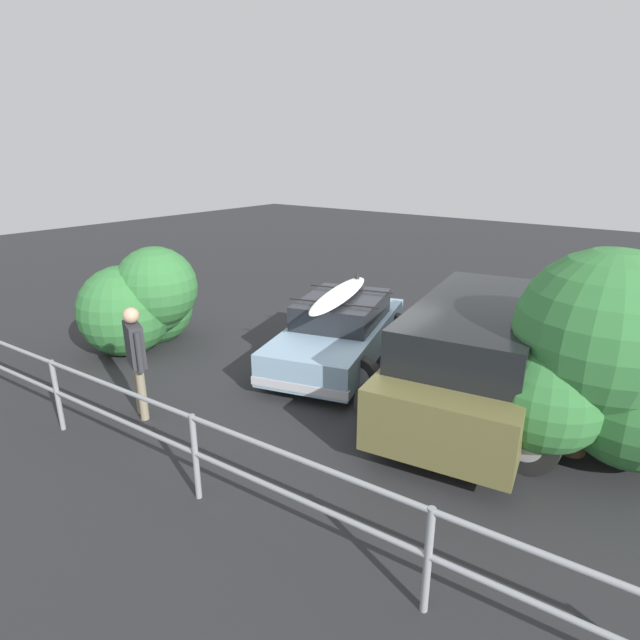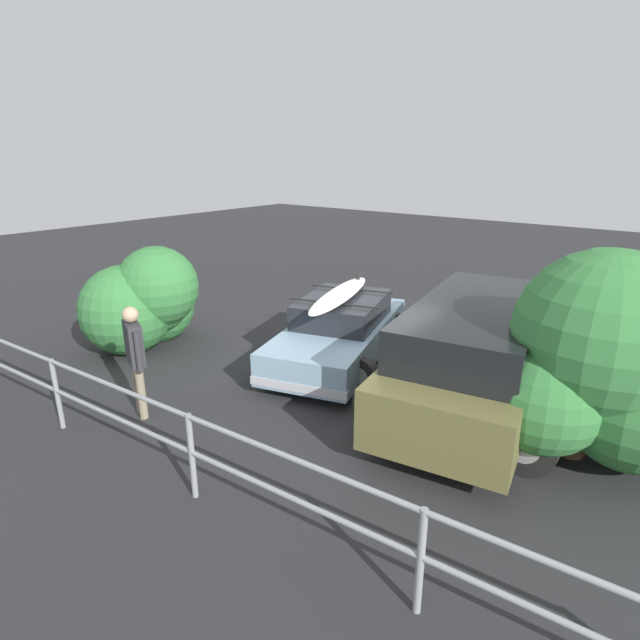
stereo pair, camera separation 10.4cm
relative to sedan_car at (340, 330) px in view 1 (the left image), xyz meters
name	(u,v)px [view 1 (the left image)]	position (x,y,z in m)	size (l,w,h in m)	color
ground_plane	(357,358)	(-0.27, -0.22, -0.59)	(44.00, 44.00, 0.02)	#28282B
sedan_car	(340,330)	(0.00, 0.00, 0.00)	(2.90, 4.28, 1.47)	#8CADC6
suv_car	(477,352)	(-2.72, 0.28, 0.31)	(3.11, 5.04, 1.68)	brown
person_bystander	(136,353)	(1.09, 3.60, 0.44)	(0.62, 0.36, 1.70)	gray
railing_fence	(194,442)	(-1.06, 4.33, 0.16)	(10.96, 0.83, 1.07)	gray
bush_near_left	(143,304)	(3.51, 1.85, 0.33)	(2.12, 2.46, 2.14)	brown
bush_near_right	(608,359)	(-4.48, 0.77, 0.81)	(2.53, 2.76, 2.76)	brown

